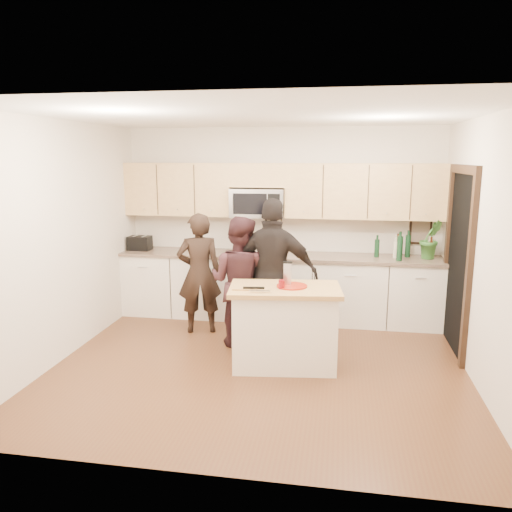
% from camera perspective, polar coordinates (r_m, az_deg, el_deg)
% --- Properties ---
extents(floor, '(4.50, 4.50, 0.00)m').
position_cam_1_polar(floor, '(5.71, 0.35, -12.36)').
color(floor, '#51311B').
rests_on(floor, ground).
extents(room_shell, '(4.52, 4.02, 2.71)m').
position_cam_1_polar(room_shell, '(5.26, 0.37, 5.18)').
color(room_shell, beige).
rests_on(room_shell, ground).
extents(back_cabinetry, '(4.50, 0.66, 0.94)m').
position_cam_1_polar(back_cabinetry, '(7.14, 2.54, -3.48)').
color(back_cabinetry, silver).
rests_on(back_cabinetry, ground).
extents(upper_cabinetry, '(4.50, 0.33, 0.75)m').
position_cam_1_polar(upper_cabinetry, '(7.05, 3.06, 7.65)').
color(upper_cabinetry, tan).
rests_on(upper_cabinetry, ground).
extents(microwave, '(0.76, 0.41, 0.40)m').
position_cam_1_polar(microwave, '(7.08, 0.23, 6.11)').
color(microwave, silver).
rests_on(microwave, ground).
extents(doorway, '(0.06, 1.25, 2.20)m').
position_cam_1_polar(doorway, '(6.32, 22.15, 0.13)').
color(doorway, black).
rests_on(doorway, ground).
extents(framed_picture, '(0.30, 0.03, 0.38)m').
position_cam_1_polar(framed_picture, '(7.30, 18.29, 2.77)').
color(framed_picture, black).
rests_on(framed_picture, ground).
extents(dish_towel, '(0.34, 0.60, 0.48)m').
position_cam_1_polar(dish_towel, '(7.06, -5.30, -0.94)').
color(dish_towel, white).
rests_on(dish_towel, ground).
extents(island, '(1.27, 0.83, 0.90)m').
position_cam_1_polar(island, '(5.56, 3.28, -8.02)').
color(island, silver).
rests_on(island, ground).
extents(red_plate, '(0.33, 0.33, 0.02)m').
position_cam_1_polar(red_plate, '(5.45, 4.12, -3.44)').
color(red_plate, '#9C1F0E').
rests_on(red_plate, island).
extents(box_grater, '(0.10, 0.05, 0.25)m').
position_cam_1_polar(box_grater, '(5.46, 3.62, -1.91)').
color(box_grater, silver).
rests_on(box_grater, red_plate).
extents(drink_glass, '(0.07, 0.07, 0.10)m').
position_cam_1_polar(drink_glass, '(5.34, 2.94, -3.27)').
color(drink_glass, maroon).
rests_on(drink_glass, island).
extents(cutting_board, '(0.27, 0.21, 0.02)m').
position_cam_1_polar(cutting_board, '(5.35, -1.31, -3.67)').
color(cutting_board, tan).
rests_on(cutting_board, island).
extents(tongs, '(0.23, 0.06, 0.02)m').
position_cam_1_polar(tongs, '(5.28, -0.26, -3.66)').
color(tongs, black).
rests_on(tongs, cutting_board).
extents(knife, '(0.23, 0.05, 0.01)m').
position_cam_1_polar(knife, '(5.19, 0.41, -4.00)').
color(knife, silver).
rests_on(knife, cutting_board).
extents(toaster, '(0.32, 0.22, 0.21)m').
position_cam_1_polar(toaster, '(7.52, -13.14, 1.45)').
color(toaster, black).
rests_on(toaster, back_cabinetry).
extents(bottle_cluster, '(0.77, 0.37, 0.39)m').
position_cam_1_polar(bottle_cluster, '(7.02, 16.74, 1.10)').
color(bottle_cluster, black).
rests_on(bottle_cluster, back_cabinetry).
extents(orchid, '(0.36, 0.32, 0.54)m').
position_cam_1_polar(orchid, '(7.07, 19.37, 1.87)').
color(orchid, '#38742E').
rests_on(orchid, back_cabinetry).
extents(woman_left, '(0.66, 0.53, 1.59)m').
position_cam_1_polar(woman_left, '(6.56, -6.50, -1.97)').
color(woman_left, black).
rests_on(woman_left, ground).
extents(woman_center, '(0.89, 0.76, 1.60)m').
position_cam_1_polar(woman_center, '(6.07, -1.90, -2.94)').
color(woman_center, black).
rests_on(woman_center, ground).
extents(woman_right, '(1.08, 0.48, 1.82)m').
position_cam_1_polar(woman_right, '(5.98, 2.01, -2.08)').
color(woman_right, black).
rests_on(woman_right, ground).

